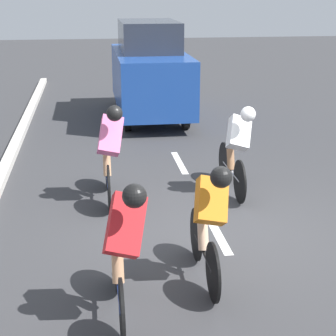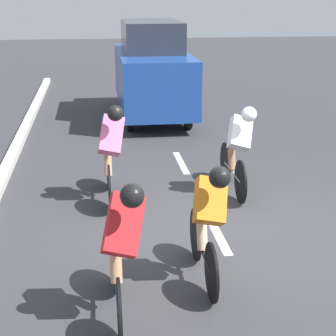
{
  "view_description": "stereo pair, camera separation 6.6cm",
  "coord_description": "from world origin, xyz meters",
  "px_view_note": "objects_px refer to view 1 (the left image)",
  "views": [
    {
      "loc": [
        1.63,
        6.92,
        3.18
      ],
      "look_at": [
        0.67,
        0.1,
        0.95
      ],
      "focal_mm": 60.0,
      "sensor_mm": 36.0,
      "label": 1
    },
    {
      "loc": [
        1.57,
        6.93,
        3.18
      ],
      "look_at": [
        0.67,
        0.1,
        0.95
      ],
      "focal_mm": 60.0,
      "sensor_mm": 36.0,
      "label": 2
    }
  ],
  "objects_px": {
    "cyclist_orange": "(209,219)",
    "cyclist_pink": "(110,150)",
    "cyclist_white": "(237,146)",
    "support_car": "(150,71)",
    "cyclist_red": "(123,247)"
  },
  "relations": [
    {
      "from": "cyclist_white",
      "to": "support_car",
      "type": "bearing_deg",
      "value": -82.51
    },
    {
      "from": "cyclist_orange",
      "to": "cyclist_pink",
      "type": "height_order",
      "value": "cyclist_pink"
    },
    {
      "from": "cyclist_orange",
      "to": "cyclist_white",
      "type": "height_order",
      "value": "cyclist_white"
    },
    {
      "from": "cyclist_red",
      "to": "support_car",
      "type": "bearing_deg",
      "value": -97.84
    },
    {
      "from": "cyclist_white",
      "to": "support_car",
      "type": "xyz_separation_m",
      "value": [
        0.75,
        -5.74,
        0.39
      ]
    },
    {
      "from": "cyclist_orange",
      "to": "support_car",
      "type": "relative_size",
      "value": 0.37
    },
    {
      "from": "cyclist_orange",
      "to": "cyclist_pink",
      "type": "bearing_deg",
      "value": -70.09
    },
    {
      "from": "cyclist_pink",
      "to": "cyclist_white",
      "type": "height_order",
      "value": "cyclist_pink"
    },
    {
      "from": "cyclist_orange",
      "to": "cyclist_red",
      "type": "xyz_separation_m",
      "value": [
        0.98,
        0.64,
        0.04
      ]
    },
    {
      "from": "cyclist_orange",
      "to": "cyclist_white",
      "type": "xyz_separation_m",
      "value": [
        -1.03,
        -2.76,
        0.01
      ]
    },
    {
      "from": "cyclist_orange",
      "to": "support_car",
      "type": "xyz_separation_m",
      "value": [
        -0.28,
        -8.49,
        0.4
      ]
    },
    {
      "from": "cyclist_orange",
      "to": "cyclist_white",
      "type": "relative_size",
      "value": 0.94
    },
    {
      "from": "cyclist_orange",
      "to": "cyclist_red",
      "type": "height_order",
      "value": "cyclist_red"
    },
    {
      "from": "support_car",
      "to": "cyclist_pink",
      "type": "bearing_deg",
      "value": 77.85
    },
    {
      "from": "cyclist_white",
      "to": "cyclist_red",
      "type": "bearing_deg",
      "value": 59.34
    }
  ]
}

